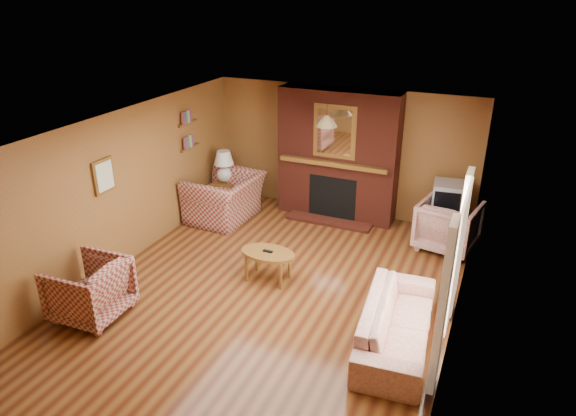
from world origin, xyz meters
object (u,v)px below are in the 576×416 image
at_px(plaid_armchair, 90,289).
at_px(coffee_table, 268,256).
at_px(floral_sofa, 397,323).
at_px(plaid_loveseat, 225,198).
at_px(tv_stand, 445,224).
at_px(crt_tv, 449,197).
at_px(fireplace, 338,156).
at_px(table_lamp, 224,165).
at_px(side_table, 226,195).
at_px(floral_armchair, 448,225).

xyz_separation_m(plaid_armchair, coffee_table, (1.77, 1.75, 0.00)).
xyz_separation_m(floral_sofa, coffee_table, (-2.08, 0.71, 0.11)).
relative_size(plaid_loveseat, plaid_armchair, 1.47).
bearing_deg(tv_stand, crt_tv, -92.24).
bearing_deg(fireplace, table_lamp, -165.71).
bearing_deg(floral_sofa, crt_tv, -7.75).
distance_m(plaid_armchair, crt_tv, 5.80).
bearing_deg(plaid_loveseat, crt_tv, 104.00).
bearing_deg(side_table, floral_sofa, -34.91).
distance_m(floral_sofa, side_table, 4.88).
bearing_deg(table_lamp, coffee_table, -47.40).
relative_size(coffee_table, crt_tv, 1.41).
distance_m(side_table, table_lamp, 0.62).
bearing_deg(side_table, fireplace, 14.29).
xyz_separation_m(table_lamp, tv_stand, (4.15, 0.35, -0.63)).
height_order(floral_sofa, coffee_table, floral_sofa).
height_order(floral_sofa, table_lamp, table_lamp).
xyz_separation_m(plaid_loveseat, plaid_armchair, (-0.10, -3.39, -0.02)).
bearing_deg(fireplace, side_table, -165.71).
bearing_deg(fireplace, coffee_table, -93.98).
xyz_separation_m(fireplace, tv_stand, (2.05, -0.18, -0.91)).
xyz_separation_m(plaid_armchair, table_lamp, (-0.15, 3.84, 0.49)).
height_order(plaid_armchair, floral_armchair, floral_armchair).
relative_size(fireplace, plaid_loveseat, 1.84).
distance_m(plaid_loveseat, floral_sofa, 4.42).
height_order(fireplace, coffee_table, fireplace).
distance_m(fireplace, plaid_armchair, 4.85).
xyz_separation_m(side_table, crt_tv, (4.15, 0.34, 0.51)).
bearing_deg(plaid_loveseat, tv_stand, 104.08).
height_order(plaid_armchair, table_lamp, table_lamp).
bearing_deg(plaid_armchair, floral_armchair, 131.27).
bearing_deg(floral_armchair, coffee_table, 53.38).
bearing_deg(crt_tv, tv_stand, 90.00).
xyz_separation_m(plaid_loveseat, floral_sofa, (3.75, -2.34, -0.13)).
distance_m(fireplace, coffee_table, 2.74).
relative_size(floral_armchair, table_lamp, 1.49).
bearing_deg(table_lamp, fireplace, 14.29).
xyz_separation_m(plaid_armchair, crt_tv, (4.00, 4.18, 0.39)).
height_order(fireplace, tv_stand, fireplace).
height_order(fireplace, side_table, fireplace).
bearing_deg(floral_sofa, side_table, 50.08).
bearing_deg(plaid_loveseat, coffee_table, 48.04).
distance_m(coffee_table, tv_stand, 3.31).
xyz_separation_m(plaid_armchair, floral_sofa, (3.85, 1.04, -0.11)).
height_order(floral_armchair, crt_tv, crt_tv).
relative_size(plaid_armchair, side_table, 1.61).
bearing_deg(side_table, coffee_table, -47.40).
relative_size(floral_sofa, tv_stand, 3.71).
relative_size(plaid_armchair, floral_sofa, 0.44).
distance_m(plaid_armchair, table_lamp, 3.87).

